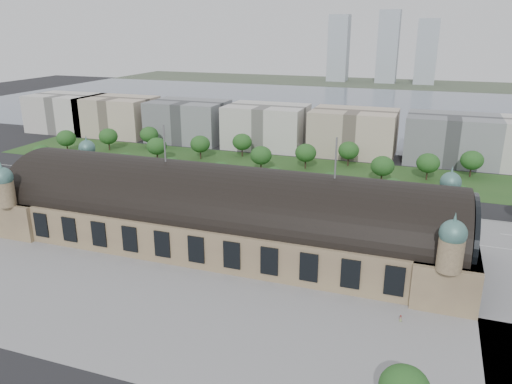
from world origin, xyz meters
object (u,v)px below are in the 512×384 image
(parked_car_1, at_px, (111,197))
(parked_car_0, at_px, (129,199))
(parked_car_6, at_px, (198,212))
(bus_west, at_px, (268,209))
(traffic_car_1, at_px, (103,182))
(traffic_car_3, at_px, (202,190))
(bus_east, at_px, (283,209))
(traffic_car_2, at_px, (158,192))
(pedestrian_0, at_px, (401,319))
(petrol_station, at_px, (174,168))
(parked_car_4, at_px, (122,202))
(parked_car_3, at_px, (145,201))
(traffic_car_0, at_px, (23,179))
(bus_mid, at_px, (306,218))
(traffic_car_5, at_px, (331,205))
(traffic_car_6, at_px, (471,230))
(parked_car_2, at_px, (94,195))
(pedestrian_4, at_px, (391,374))
(parked_car_5, at_px, (154,202))
(traffic_car_4, at_px, (272,214))

(parked_car_1, bearing_deg, parked_car_0, 65.63)
(parked_car_6, bearing_deg, bus_west, 89.71)
(traffic_car_1, distance_m, traffic_car_3, 47.44)
(bus_west, height_order, bus_east, bus_east)
(traffic_car_2, relative_size, pedestrian_0, 3.17)
(petrol_station, relative_size, traffic_car_2, 2.60)
(parked_car_1, height_order, bus_west, bus_west)
(traffic_car_3, height_order, parked_car_4, parked_car_4)
(traffic_car_2, xyz_separation_m, parked_car_3, (1.30, -11.91, -0.08))
(parked_car_4, bearing_deg, traffic_car_3, 107.34)
(traffic_car_0, bearing_deg, bus_mid, 84.72)
(traffic_car_0, height_order, parked_car_0, parked_car_0)
(traffic_car_5, relative_size, parked_car_1, 0.86)
(traffic_car_2, distance_m, traffic_car_6, 122.21)
(parked_car_0, xyz_separation_m, parked_car_2, (-16.55, 0.00, -0.13))
(parked_car_2, distance_m, parked_car_6, 49.65)
(traffic_car_2, relative_size, bus_west, 0.44)
(parked_car_2, height_order, parked_car_4, parked_car_4)
(parked_car_3, height_order, parked_car_4, parked_car_4)
(pedestrian_0, bearing_deg, pedestrian_4, -67.02)
(traffic_car_6, xyz_separation_m, parked_car_1, (-136.85, -11.04, -0.04))
(petrol_station, bearing_deg, bus_mid, -27.25)
(traffic_car_1, xyz_separation_m, traffic_car_6, (152.82, -5.30, 0.11))
(parked_car_0, relative_size, parked_car_3, 1.24)
(traffic_car_2, bearing_deg, parked_car_0, -20.20)
(traffic_car_5, bearing_deg, parked_car_5, 110.81)
(traffic_car_2, xyz_separation_m, bus_east, (56.52, -4.91, 1.12))
(parked_car_4, height_order, pedestrian_4, pedestrian_4)
(traffic_car_0, xyz_separation_m, parked_car_4, (59.93, -11.08, 0.09))
(traffic_car_0, height_order, parked_car_1, parked_car_1)
(petrol_station, relative_size, pedestrian_0, 8.22)
(bus_mid, bearing_deg, traffic_car_5, -13.67)
(traffic_car_0, relative_size, bus_mid, 0.35)
(parked_car_1, distance_m, parked_car_5, 19.96)
(parked_car_3, bearing_deg, traffic_car_5, 67.34)
(traffic_car_1, bearing_deg, pedestrian_4, -131.22)
(traffic_car_2, distance_m, bus_mid, 67.28)
(traffic_car_0, xyz_separation_m, traffic_car_3, (83.73, 12.72, 0.09))
(traffic_car_4, distance_m, parked_car_4, 60.87)
(traffic_car_0, bearing_deg, bus_east, 86.86)
(petrol_station, height_order, pedestrian_0, petrol_station)
(parked_car_0, xyz_separation_m, parked_car_4, (-0.74, -4.00, -0.07))
(traffic_car_2, relative_size, parked_car_1, 0.96)
(traffic_car_2, relative_size, parked_car_4, 1.21)
(traffic_car_3, relative_size, parked_car_1, 0.90)
(bus_east, relative_size, pedestrian_4, 7.12)
(parked_car_5, relative_size, pedestrian_0, 3.29)
(pedestrian_4, bearing_deg, traffic_car_3, -72.70)
(pedestrian_0, bearing_deg, bus_mid, 147.64)
(traffic_car_6, bearing_deg, parked_car_1, -84.98)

